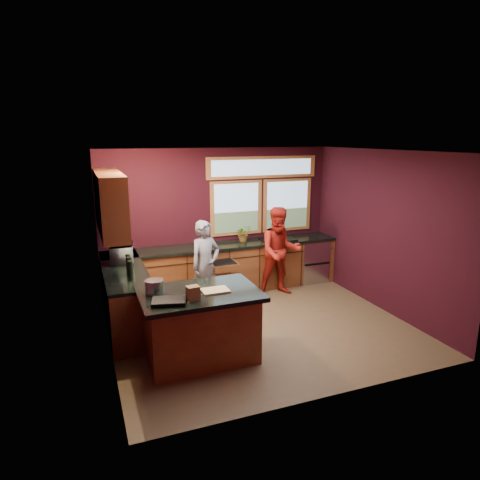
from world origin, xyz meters
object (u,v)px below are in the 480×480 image
cutting_board (215,290)px  stock_pot (155,287)px  person_grey (205,265)px  island (200,325)px  person_red (280,251)px

cutting_board → stock_pot: (-0.75, 0.20, 0.08)m
person_grey → stock_pot: size_ratio=6.44×
person_grey → cutting_board: person_grey is taller
stock_pot → island: bearing=-15.3°
island → person_grey: person_grey is taller
cutting_board → stock_pot: size_ratio=1.46×
person_grey → person_red: bearing=-11.3°
cutting_board → stock_pot: bearing=165.1°
person_red → island: bearing=-127.1°
island → stock_pot: bearing=164.7°
island → person_red: bearing=41.4°
person_grey → person_red: (1.49, 0.17, 0.06)m
island → person_red: 2.75m
island → person_grey: size_ratio=1.00×
island → stock_pot: stock_pot is taller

